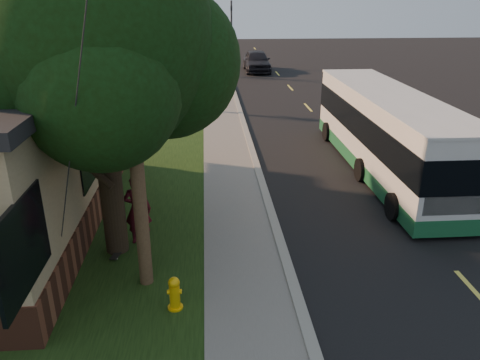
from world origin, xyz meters
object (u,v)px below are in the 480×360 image
object	(u,v)px
bare_tree_far	(190,49)
skateboard_main	(118,252)
transit_bus	(387,131)
skateboarder	(138,210)
leafy_tree	(98,42)
fire_hydrant	(175,293)
bare_tree_near	(175,71)
traffic_signal	(231,29)
utility_pole	(129,80)
distant_car	(257,61)

from	to	relation	value
bare_tree_far	skateboard_main	xyz separation A→B (m)	(-1.14, -27.74, -1.88)
transit_bus	skateboarder	bearing A→B (deg)	-149.69
leafy_tree	skateboard_main	bearing A→B (deg)	-86.05
fire_hydrant	skateboard_main	bearing A→B (deg)	124.32
leafy_tree	fire_hydrant	bearing A→B (deg)	-59.33
bare_tree_near	traffic_signal	bearing A→B (deg)	75.96
traffic_signal	skateboard_main	bearing A→B (deg)	-98.32
skateboarder	utility_pole	bearing A→B (deg)	103.28
skateboard_main	bare_tree_near	bearing A→B (deg)	87.66
skateboard_main	bare_tree_far	bearing A→B (deg)	87.64
utility_pole	traffic_signal	distance (m)	33.26
bare_tree_far	transit_bus	xyz separation A→B (m)	(7.61, -22.31, -0.45)
transit_bus	distant_car	xyz separation A→B (m)	(-2.18, 23.55, -0.69)
transit_bus	skateboard_main	xyz separation A→B (m)	(-8.75, -5.43, -1.43)
utility_pole	fire_hydrant	bearing A→B (deg)	-54.62
skateboarder	fire_hydrant	bearing A→B (deg)	112.76
utility_pole	bare_tree_far	world-z (taller)	utility_pole
skateboard_main	transit_bus	bearing A→B (deg)	31.82
fire_hydrant	bare_tree_near	bearing A→B (deg)	92.86
bare_tree_near	transit_bus	world-z (taller)	bare_tree_near
fire_hydrant	bare_tree_near	xyz separation A→B (m)	(-0.90, 18.00, 1.72)
transit_bus	skateboarder	xyz separation A→B (m)	(-8.28, -4.84, -0.54)
fire_hydrant	distant_car	bearing A→B (deg)	80.85
traffic_signal	bare_tree_near	bearing A→B (deg)	-104.04
transit_bus	distant_car	size ratio (longest dim) A/B	2.12
fire_hydrant	traffic_signal	size ratio (longest dim) A/B	0.13
utility_pole	bare_tree_near	world-z (taller)	utility_pole
distant_car	transit_bus	bearing A→B (deg)	-84.24
bare_tree_far	distant_car	distance (m)	5.69
bare_tree_far	skateboarder	distance (m)	27.17
fire_hydrant	skateboard_main	size ratio (longest dim) A/B	1.01
bare_tree_near	transit_bus	distance (m)	13.13
fire_hydrant	transit_bus	world-z (taller)	transit_bus
utility_pole	bare_tree_near	size ratio (longest dim) A/B	2.11
utility_pole	skateboard_main	world-z (taller)	utility_pole
leafy_tree	bare_tree_far	xyz separation A→B (m)	(1.17, 27.35, -3.16)
utility_pole	distant_car	distance (m)	31.02
fire_hydrant	bare_tree_near	world-z (taller)	bare_tree_near
bare_tree_near	leafy_tree	bearing A→B (deg)	-92.50
leafy_tree	traffic_signal	world-z (taller)	leafy_tree
utility_pole	skateboard_main	bearing A→B (deg)	123.48
bare_tree_near	distant_car	world-z (taller)	bare_tree_near
bare_tree_far	transit_bus	size ratio (longest dim) A/B	0.38
traffic_signal	utility_pole	bearing A→B (deg)	-96.58
distant_car	leafy_tree	bearing A→B (deg)	-102.53
fire_hydrant	leafy_tree	world-z (taller)	leafy_tree
traffic_signal	skateboard_main	size ratio (longest dim) A/B	7.51
traffic_signal	transit_bus	xyz separation A→B (m)	(4.11, -26.31, -1.61)
traffic_signal	skateboarder	xyz separation A→B (m)	(-4.17, -31.15, -2.15)
skateboarder	distant_car	xyz separation A→B (m)	(6.10, 28.39, -0.15)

